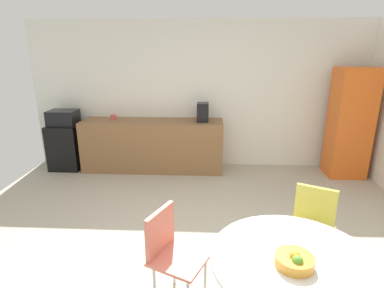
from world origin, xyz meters
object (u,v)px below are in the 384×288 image
at_px(round_table, 292,275).
at_px(fruit_bowl, 295,261).
at_px(chair_yellow, 313,220).
at_px(microwave, 63,118).
at_px(mug_white, 113,117).
at_px(mini_fridge, 67,146).
at_px(chair_coral, 170,246).
at_px(mug_green, 199,118).
at_px(coffee_maker, 203,112).
at_px(locker_cabinet, 350,123).

height_order(round_table, fruit_bowl, fruit_bowl).
bearing_deg(round_table, chair_yellow, 63.96).
relative_size(microwave, mug_white, 3.72).
bearing_deg(mini_fridge, chair_yellow, -35.58).
xyz_separation_m(mini_fridge, mug_white, (0.89, 0.03, 0.54)).
xyz_separation_m(round_table, fruit_bowl, (-0.02, -0.08, 0.18)).
bearing_deg(mug_white, chair_coral, -65.95).
relative_size(round_table, mug_white, 8.71).
relative_size(mini_fridge, mug_white, 6.26).
bearing_deg(mug_white, microwave, -177.76).
bearing_deg(chair_coral, mug_white, 114.05).
relative_size(microwave, chair_yellow, 0.58).
distance_m(mini_fridge, round_table, 4.66).
distance_m(microwave, mug_green, 2.41).
height_order(round_table, coffee_maker, coffee_maker).
bearing_deg(mug_green, locker_cabinet, -3.83).
distance_m(round_table, chair_yellow, 0.98).
distance_m(microwave, mug_white, 0.89).
bearing_deg(microwave, mug_green, 1.64).
relative_size(chair_yellow, mug_green, 6.43).
distance_m(mug_white, coffee_maker, 1.59).
xyz_separation_m(round_table, chair_coral, (-0.89, 0.41, -0.10)).
distance_m(chair_yellow, fruit_bowl, 1.09).
bearing_deg(locker_cabinet, chair_coral, -132.49).
height_order(chair_yellow, chair_coral, same).
distance_m(mini_fridge, microwave, 0.53).
height_order(mini_fridge, microwave, microwave).
height_order(locker_cabinet, round_table, locker_cabinet).
relative_size(locker_cabinet, mug_white, 14.16).
relative_size(mug_white, coffee_maker, 0.40).
bearing_deg(chair_coral, mug_green, 87.18).
bearing_deg(fruit_bowl, mug_white, 122.15).
height_order(chair_yellow, coffee_maker, coffee_maker).
distance_m(microwave, coffee_maker, 2.48).
bearing_deg(mug_green, round_table, -78.15).
distance_m(fruit_bowl, coffee_maker, 3.58).
relative_size(round_table, chair_coral, 1.35).
distance_m(microwave, chair_yellow, 4.41).
xyz_separation_m(locker_cabinet, round_table, (-1.79, -3.34, -0.30)).
bearing_deg(chair_yellow, round_table, -116.04).
bearing_deg(microwave, round_table, -47.55).
xyz_separation_m(chair_yellow, coffee_maker, (-1.10, 2.56, 0.54)).
bearing_deg(chair_coral, coffee_maker, 85.83).
bearing_deg(locker_cabinet, mug_green, 176.17).
xyz_separation_m(locker_cabinet, coffee_maker, (-2.46, 0.10, 0.15)).
relative_size(chair_yellow, mug_white, 6.43).
height_order(chair_coral, mug_white, mug_white).
height_order(mini_fridge, fruit_bowl, fruit_bowl).
xyz_separation_m(chair_coral, fruit_bowl, (0.87, -0.49, 0.27)).
bearing_deg(chair_yellow, fruit_bowl, -115.30).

